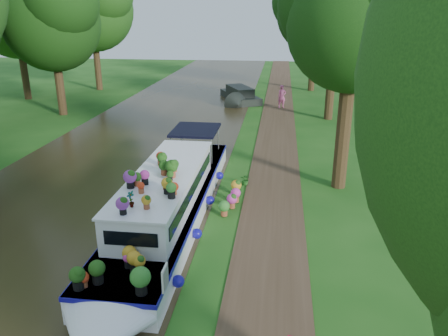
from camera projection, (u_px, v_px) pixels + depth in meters
ground at (238, 213)px, 15.42m from camera, size 100.00×100.00×0.00m
canal_water at (77, 204)px, 16.14m from camera, size 10.00×100.00×0.02m
towpath at (272, 215)px, 15.27m from camera, size 2.20×100.00×0.03m
plant_boat at (166, 202)px, 14.29m from camera, size 2.29×13.52×2.30m
tree_near_overhang at (354, 15)px, 15.58m from camera, size 5.52×5.28×8.99m
tree_near_mid at (336, 16)px, 26.76m from camera, size 6.90×6.60×9.40m
tree_near_far at (316, 7)px, 36.88m from camera, size 7.59×7.26×10.30m
tree_far_c at (51, 14)px, 27.98m from camera, size 7.13×6.82×9.59m
tree_far_d at (92, 3)px, 37.20m from camera, size 8.05×7.70×10.85m
tree_far_h at (15, 5)px, 33.11m from camera, size 7.82×7.48×10.49m
second_boat at (240, 95)px, 34.30m from camera, size 3.77×6.37×1.15m
pedestrian_pink at (282, 96)px, 31.83m from camera, size 0.69×0.56×1.65m
verge_plant at (246, 179)px, 17.86m from camera, size 0.47×0.42×0.48m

